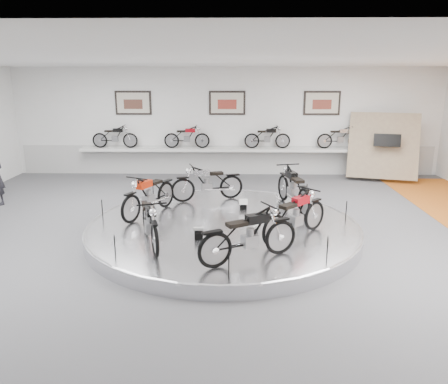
{
  "coord_description": "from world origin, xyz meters",
  "views": [
    {
      "loc": [
        0.22,
        -9.5,
        3.7
      ],
      "look_at": [
        0.01,
        0.6,
        0.99
      ],
      "focal_mm": 35.0,
      "sensor_mm": 36.0,
      "label": 1
    }
  ],
  "objects_px": {
    "bike_c": "(149,194)",
    "bike_f": "(295,215)",
    "bike_a": "(293,188)",
    "bike_d": "(150,221)",
    "bike_e": "(249,235)",
    "shelf": "(227,150)",
    "bike_b": "(207,183)",
    "display_platform": "(223,229)"
  },
  "relations": [
    {
      "from": "display_platform",
      "to": "shelf",
      "type": "relative_size",
      "value": 0.58
    },
    {
      "from": "bike_a",
      "to": "display_platform",
      "type": "bearing_deg",
      "value": 111.62
    },
    {
      "from": "display_platform",
      "to": "bike_b",
      "type": "bearing_deg",
      "value": 103.93
    },
    {
      "from": "bike_e",
      "to": "shelf",
      "type": "bearing_deg",
      "value": 65.35
    },
    {
      "from": "bike_c",
      "to": "bike_e",
      "type": "distance_m",
      "value": 3.66
    },
    {
      "from": "bike_a",
      "to": "bike_e",
      "type": "bearing_deg",
      "value": 145.87
    },
    {
      "from": "display_platform",
      "to": "bike_b",
      "type": "relative_size",
      "value": 3.67
    },
    {
      "from": "shelf",
      "to": "bike_a",
      "type": "height_order",
      "value": "bike_a"
    },
    {
      "from": "shelf",
      "to": "bike_c",
      "type": "relative_size",
      "value": 6.11
    },
    {
      "from": "bike_a",
      "to": "bike_b",
      "type": "bearing_deg",
      "value": 59.8
    },
    {
      "from": "shelf",
      "to": "bike_f",
      "type": "height_order",
      "value": "bike_f"
    },
    {
      "from": "bike_f",
      "to": "shelf",
      "type": "bearing_deg",
      "value": 58.08
    },
    {
      "from": "display_platform",
      "to": "bike_e",
      "type": "distance_m",
      "value": 2.31
    },
    {
      "from": "bike_d",
      "to": "bike_f",
      "type": "xyz_separation_m",
      "value": [
        3.04,
        0.45,
        0.01
      ]
    },
    {
      "from": "shelf",
      "to": "bike_f",
      "type": "relative_size",
      "value": 6.27
    },
    {
      "from": "bike_a",
      "to": "bike_b",
      "type": "distance_m",
      "value": 2.39
    },
    {
      "from": "bike_c",
      "to": "display_platform",
      "type": "bearing_deg",
      "value": 97.8
    },
    {
      "from": "display_platform",
      "to": "bike_b",
      "type": "height_order",
      "value": "bike_b"
    },
    {
      "from": "display_platform",
      "to": "bike_b",
      "type": "distance_m",
      "value": 2.12
    },
    {
      "from": "bike_b",
      "to": "bike_c",
      "type": "relative_size",
      "value": 0.97
    },
    {
      "from": "bike_d",
      "to": "bike_c",
      "type": "bearing_deg",
      "value": 172.62
    },
    {
      "from": "shelf",
      "to": "bike_a",
      "type": "relative_size",
      "value": 5.87
    },
    {
      "from": "display_platform",
      "to": "bike_c",
      "type": "xyz_separation_m",
      "value": [
        -1.86,
        0.62,
        0.68
      ]
    },
    {
      "from": "display_platform",
      "to": "bike_f",
      "type": "relative_size",
      "value": 3.65
    },
    {
      "from": "display_platform",
      "to": "bike_c",
      "type": "distance_m",
      "value": 2.08
    },
    {
      "from": "bike_c",
      "to": "bike_f",
      "type": "xyz_separation_m",
      "value": [
        3.43,
        -1.52,
        -0.01
      ]
    },
    {
      "from": "display_platform",
      "to": "bike_d",
      "type": "xyz_separation_m",
      "value": [
        -1.48,
        -1.35,
        0.65
      ]
    },
    {
      "from": "display_platform",
      "to": "bike_e",
      "type": "height_order",
      "value": "bike_e"
    },
    {
      "from": "shelf",
      "to": "bike_e",
      "type": "height_order",
      "value": "bike_e"
    },
    {
      "from": "bike_a",
      "to": "bike_d",
      "type": "xyz_separation_m",
      "value": [
        -3.29,
        -2.63,
        -0.05
      ]
    },
    {
      "from": "bike_d",
      "to": "bike_f",
      "type": "height_order",
      "value": "bike_f"
    },
    {
      "from": "bike_e",
      "to": "bike_f",
      "type": "height_order",
      "value": "bike_e"
    },
    {
      "from": "bike_e",
      "to": "bike_f",
      "type": "relative_size",
      "value": 1.02
    },
    {
      "from": "bike_b",
      "to": "bike_d",
      "type": "height_order",
      "value": "bike_b"
    },
    {
      "from": "bike_d",
      "to": "bike_e",
      "type": "relative_size",
      "value": 0.96
    },
    {
      "from": "shelf",
      "to": "bike_c",
      "type": "height_order",
      "value": "bike_c"
    },
    {
      "from": "bike_e",
      "to": "bike_b",
      "type": "bearing_deg",
      "value": 75.68
    },
    {
      "from": "bike_b",
      "to": "bike_e",
      "type": "distance_m",
      "value": 4.23
    },
    {
      "from": "bike_a",
      "to": "bike_c",
      "type": "relative_size",
      "value": 1.04
    },
    {
      "from": "bike_b",
      "to": "bike_d",
      "type": "bearing_deg",
      "value": 56.28
    },
    {
      "from": "bike_b",
      "to": "bike_e",
      "type": "xyz_separation_m",
      "value": [
        1.01,
        -4.11,
        0.01
      ]
    },
    {
      "from": "bike_b",
      "to": "bike_e",
      "type": "height_order",
      "value": "bike_e"
    }
  ]
}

